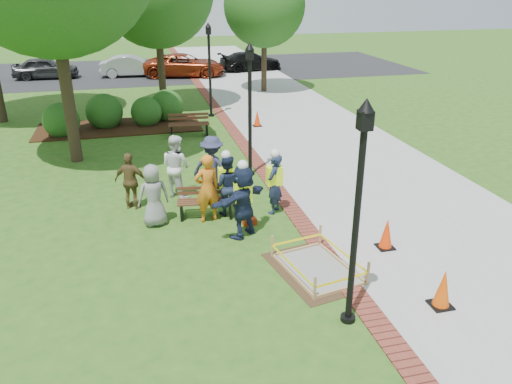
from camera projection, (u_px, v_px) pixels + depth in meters
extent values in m
plane|color=#285116|center=(248.00, 252.00, 11.88)|extent=(100.00, 100.00, 0.00)
cube|color=#9E9E99|center=(307.00, 127.00, 21.93)|extent=(6.00, 60.00, 0.02)
cube|color=maroon|center=(234.00, 132.00, 21.20)|extent=(0.50, 60.00, 0.03)
cube|color=#381E0F|center=(120.00, 127.00, 21.92)|extent=(7.00, 3.00, 0.05)
cube|color=black|center=(163.00, 70.00, 36.00)|extent=(36.00, 12.00, 0.01)
cube|color=#47331E|center=(317.00, 270.00, 11.12)|extent=(2.10, 2.58, 0.01)
cube|color=gray|center=(317.00, 269.00, 11.12)|extent=(1.52, 1.99, 0.04)
cube|color=tan|center=(317.00, 269.00, 11.11)|extent=(1.66, 2.13, 0.08)
cube|color=tan|center=(318.00, 259.00, 11.02)|extent=(1.69, 2.17, 0.55)
cube|color=yellow|center=(318.00, 258.00, 11.01)|extent=(1.64, 2.11, 0.06)
cube|color=brown|center=(206.00, 201.00, 13.45)|extent=(1.56, 0.66, 0.04)
cube|color=brown|center=(205.00, 190.00, 13.58)|extent=(1.50, 0.26, 0.24)
cube|color=black|center=(206.00, 210.00, 13.55)|extent=(1.43, 0.70, 0.44)
cube|color=brown|center=(189.00, 124.00, 20.55)|extent=(1.70, 0.63, 0.04)
cube|color=brown|center=(188.00, 116.00, 20.69)|extent=(1.66, 0.19, 0.27)
cube|color=black|center=(189.00, 130.00, 20.65)|extent=(1.55, 0.68, 0.49)
cube|color=black|center=(440.00, 305.00, 9.87)|extent=(0.42, 0.42, 0.06)
cone|color=#DD4B06|center=(443.00, 288.00, 9.71)|extent=(0.33, 0.33, 0.78)
cube|color=black|center=(385.00, 247.00, 12.03)|extent=(0.40, 0.40, 0.05)
cone|color=#E83507|center=(387.00, 233.00, 11.87)|extent=(0.32, 0.32, 0.74)
cube|color=black|center=(257.00, 126.00, 22.09)|extent=(0.37, 0.37, 0.05)
cone|color=#EB3407|center=(257.00, 118.00, 21.95)|extent=(0.29, 0.29, 0.68)
cube|color=#95240B|center=(250.00, 222.00, 13.17)|extent=(0.37, 0.24, 0.18)
cylinder|color=black|center=(355.00, 231.00, 8.74)|extent=(0.12, 0.12, 3.80)
cube|color=black|center=(365.00, 120.00, 7.96)|extent=(0.22, 0.22, 0.32)
cone|color=black|center=(366.00, 105.00, 7.86)|extent=(0.28, 0.28, 0.22)
cylinder|color=black|center=(348.00, 318.00, 9.46)|extent=(0.28, 0.28, 0.10)
cylinder|color=black|center=(250.00, 119.00, 15.89)|extent=(0.12, 0.12, 3.80)
cube|color=black|center=(250.00, 54.00, 15.10)|extent=(0.22, 0.22, 0.32)
cone|color=black|center=(250.00, 46.00, 15.01)|extent=(0.28, 0.28, 0.22)
cylinder|color=black|center=(250.00, 173.00, 16.61)|extent=(0.28, 0.28, 0.10)
cylinder|color=black|center=(210.00, 76.00, 23.03)|extent=(0.12, 0.12, 3.80)
cube|color=black|center=(208.00, 31.00, 22.25)|extent=(0.22, 0.22, 0.32)
cone|color=black|center=(208.00, 25.00, 22.15)|extent=(0.28, 0.28, 0.22)
cylinder|color=black|center=(211.00, 115.00, 23.75)|extent=(0.28, 0.28, 0.10)
cylinder|color=#3D2D1E|center=(65.00, 80.00, 16.77)|extent=(0.41, 0.41, 5.76)
cylinder|color=#3D2D1E|center=(161.00, 61.00, 24.41)|extent=(0.35, 0.35, 4.65)
cylinder|color=#3D2D1E|center=(264.00, 57.00, 28.39)|extent=(0.31, 0.31, 3.87)
sphere|color=#154B16|center=(264.00, 6.00, 27.31)|extent=(4.49, 4.49, 4.49)
sphere|color=#154B16|center=(64.00, 135.00, 20.80)|extent=(1.48, 1.48, 1.48)
sphere|color=#154B16|center=(106.00, 127.00, 22.04)|extent=(1.59, 1.59, 1.59)
sphere|color=#154B16|center=(147.00, 125.00, 22.36)|extent=(1.36, 1.36, 1.36)
sphere|color=#154B16|center=(168.00, 120.00, 23.18)|extent=(1.51, 1.51, 1.51)
sphere|color=#154B16|center=(112.00, 124.00, 22.52)|extent=(1.01, 1.01, 1.01)
imported|color=gray|center=(153.00, 195.00, 12.88)|extent=(0.59, 0.43, 1.67)
imported|color=orange|center=(207.00, 188.00, 13.08)|extent=(0.67, 0.51, 1.86)
imported|color=white|center=(176.00, 166.00, 14.61)|extent=(0.68, 0.71, 1.88)
imported|color=brown|center=(131.00, 181.00, 13.85)|extent=(0.61, 0.52, 1.63)
imported|color=#2C2E4D|center=(212.00, 168.00, 14.50)|extent=(0.72, 0.65, 1.88)
imported|color=#161D3B|center=(243.00, 202.00, 12.29)|extent=(0.71, 0.65, 1.87)
cube|color=#D2FF15|center=(243.00, 192.00, 12.18)|extent=(0.42, 0.26, 0.52)
sphere|color=white|center=(243.00, 165.00, 11.91)|extent=(0.25, 0.25, 0.25)
imported|color=#171A3D|center=(274.00, 184.00, 13.60)|extent=(0.60, 0.64, 1.69)
cube|color=#D2FF15|center=(274.00, 176.00, 13.50)|extent=(0.42, 0.26, 0.52)
sphere|color=white|center=(275.00, 154.00, 13.26)|extent=(0.25, 0.25, 0.25)
imported|color=#191941|center=(227.00, 185.00, 13.49)|extent=(0.60, 0.46, 1.69)
cube|color=#D2FF15|center=(226.00, 177.00, 13.40)|extent=(0.42, 0.26, 0.52)
sphere|color=white|center=(226.00, 155.00, 13.15)|extent=(0.25, 0.25, 0.25)
imported|color=#2B2C2E|center=(47.00, 79.00, 32.87)|extent=(2.19, 4.70, 1.51)
imported|color=#B1B2B6|center=(133.00, 76.00, 33.66)|extent=(2.29, 4.68, 1.48)
imported|color=maroon|center=(185.00, 76.00, 33.67)|extent=(3.10, 5.30, 1.62)
imported|color=black|center=(250.00, 70.00, 35.88)|extent=(2.50, 4.57, 1.42)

